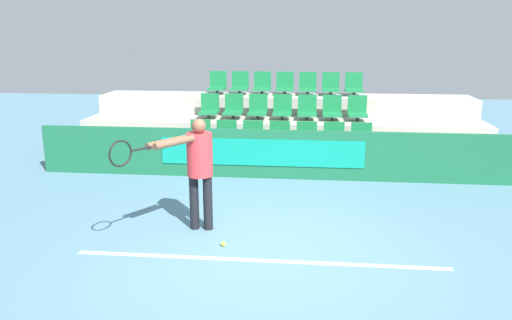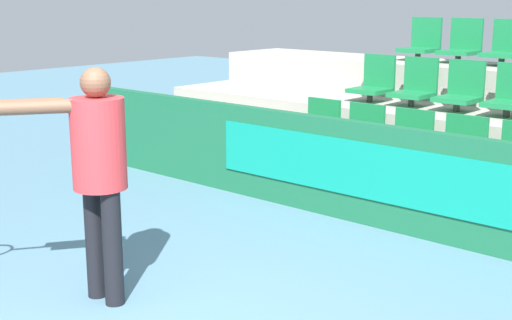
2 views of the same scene
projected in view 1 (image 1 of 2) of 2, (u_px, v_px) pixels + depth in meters
ground_plane at (261, 250)px, 6.40m from camera, size 30.00×30.00×0.00m
court_baseline at (259, 260)px, 6.12m from camera, size 4.61×0.08×0.01m
barrier_wall at (277, 154)px, 9.40m from camera, size 9.17×0.14×0.93m
bleacher_tier_front at (279, 159)px, 10.06m from camera, size 8.77×1.09×0.41m
bleacher_tier_middle at (282, 138)px, 11.06m from camera, size 8.77×1.09×0.81m
bleacher_tier_back at (284, 120)px, 12.05m from camera, size 8.77×1.09×1.22m
stadium_chair_0 at (200, 136)px, 10.24m from camera, size 0.41×0.43×0.54m
stadium_chair_1 at (226, 137)px, 10.19m from camera, size 0.41×0.43×0.54m
stadium_chair_2 at (252, 137)px, 10.14m from camera, size 0.41×0.43×0.54m
stadium_chair_3 at (279, 138)px, 10.08m from camera, size 0.41×0.43×0.54m
stadium_chair_4 at (306, 138)px, 10.03m from camera, size 0.41×0.43×0.54m
stadium_chair_5 at (334, 139)px, 9.98m from camera, size 0.41×0.43×0.54m
stadium_chair_6 at (362, 139)px, 9.92m from camera, size 0.41×0.43×0.54m
stadium_chair_7 at (209, 108)px, 11.19m from camera, size 0.41×0.43×0.54m
stadium_chair_8 at (233, 109)px, 11.13m from camera, size 0.41×0.43×0.54m
stadium_chair_9 at (258, 109)px, 11.08m from camera, size 0.41×0.43×0.54m
stadium_chair_10 at (282, 109)px, 11.03m from camera, size 0.41×0.43×0.54m
stadium_chair_11 at (307, 110)px, 10.97m from camera, size 0.41×0.43×0.54m
stadium_chair_12 at (332, 110)px, 10.92m from camera, size 0.41×0.43×0.54m
stadium_chair_13 at (357, 111)px, 10.87m from camera, size 0.41×0.43×0.54m
stadium_chair_14 at (217, 85)px, 12.13m from camera, size 0.41×0.43×0.54m
stadium_chair_15 at (240, 85)px, 12.08m from camera, size 0.41×0.43×0.54m
stadium_chair_16 at (262, 85)px, 12.02m from camera, size 0.41×0.43×0.54m
stadium_chair_17 at (285, 86)px, 11.97m from camera, size 0.41×0.43×0.54m
stadium_chair_18 at (308, 86)px, 11.92m from camera, size 0.41×0.43×0.54m
stadium_chair_19 at (331, 86)px, 11.86m from camera, size 0.41×0.43×0.54m
stadium_chair_20 at (354, 86)px, 11.81m from camera, size 0.41×0.43×0.54m
tennis_player at (196, 162)px, 6.80m from camera, size 0.98×1.38×1.59m
tennis_ball at (223, 244)px, 6.52m from camera, size 0.07×0.07×0.07m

